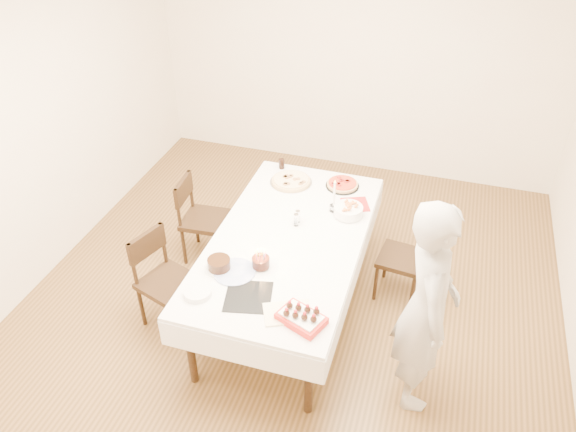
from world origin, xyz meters
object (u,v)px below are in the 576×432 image
(taper_candle, at_px, (334,196))
(cola_glass, at_px, (282,164))
(chair_left_dessert, at_px, (168,283))
(layer_cake, at_px, (219,264))
(person, at_px, (427,307))
(pizza_white, at_px, (291,181))
(strawberry_box, at_px, (301,317))
(dining_table, at_px, (288,274))
(pizza_pepperoni, at_px, (342,184))
(chair_right_savory, at_px, (401,258))
(birthday_cake, at_px, (261,259))
(chair_left_savory, at_px, (205,220))
(pasta_bowl, at_px, (348,211))

(taper_candle, height_order, cola_glass, taper_candle)
(chair_left_dessert, height_order, layer_cake, chair_left_dessert)
(person, xyz_separation_m, pizza_white, (-1.33, 1.30, -0.05))
(person, xyz_separation_m, strawberry_box, (-0.77, -0.29, -0.04))
(dining_table, xyz_separation_m, pizza_pepperoni, (0.24, 0.85, 0.40))
(chair_right_savory, bearing_deg, chair_left_dessert, -146.19)
(birthday_cake, bearing_deg, person, -6.54)
(person, bearing_deg, chair_left_savory, 53.75)
(pasta_bowl, bearing_deg, person, -52.78)
(chair_right_savory, distance_m, pasta_bowl, 0.63)
(dining_table, bearing_deg, pizza_white, 105.32)
(person, distance_m, pizza_white, 1.85)
(dining_table, distance_m, layer_cake, 0.75)
(pizza_white, xyz_separation_m, strawberry_box, (0.56, -1.59, 0.02))
(dining_table, relative_size, birthday_cake, 15.46)
(person, bearing_deg, chair_left_dessert, 76.39)
(pasta_bowl, xyz_separation_m, cola_glass, (-0.75, 0.55, 0.00))
(chair_left_dessert, height_order, pasta_bowl, chair_left_dessert)
(pizza_pepperoni, bearing_deg, birthday_cake, -104.91)
(chair_left_dessert, distance_m, pasta_bowl, 1.57)
(pizza_white, bearing_deg, pizza_pepperoni, 10.12)
(chair_right_savory, bearing_deg, cola_glass, 163.02)
(person, relative_size, layer_cake, 7.74)
(taper_candle, xyz_separation_m, layer_cake, (-0.62, -0.96, -0.11))
(chair_right_savory, xyz_separation_m, pizza_pepperoni, (-0.62, 0.40, 0.38))
(pasta_bowl, height_order, layer_cake, layer_cake)
(chair_left_dessert, distance_m, cola_glass, 1.55)
(pizza_white, bearing_deg, birthday_cake, -83.92)
(person, height_order, pizza_pepperoni, person)
(pasta_bowl, height_order, strawberry_box, pasta_bowl)
(birthday_cake, bearing_deg, strawberry_box, -44.91)
(chair_left_dessert, bearing_deg, chair_right_savory, -134.27)
(strawberry_box, bearing_deg, dining_table, 112.85)
(birthday_cake, bearing_deg, layer_cake, -159.28)
(chair_left_savory, distance_m, cola_glass, 0.88)
(chair_left_dessert, bearing_deg, pizza_white, -99.77)
(chair_left_dessert, bearing_deg, cola_glass, -90.55)
(layer_cake, bearing_deg, chair_right_savory, 37.36)
(pizza_pepperoni, height_order, layer_cake, layer_cake)
(pizza_white, bearing_deg, pasta_bowl, -29.25)
(chair_left_savory, height_order, layer_cake, layer_cake)
(taper_candle, relative_size, strawberry_box, 1.01)
(dining_table, distance_m, pizza_pepperoni, 0.97)
(pasta_bowl, bearing_deg, strawberry_box, -91.80)
(chair_left_savory, height_order, strawberry_box, chair_left_savory)
(chair_left_savory, relative_size, pizza_white, 2.19)
(dining_table, height_order, strawberry_box, strawberry_box)
(dining_table, distance_m, taper_candle, 0.75)
(cola_glass, relative_size, layer_cake, 0.45)
(chair_left_savory, relative_size, person, 0.50)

